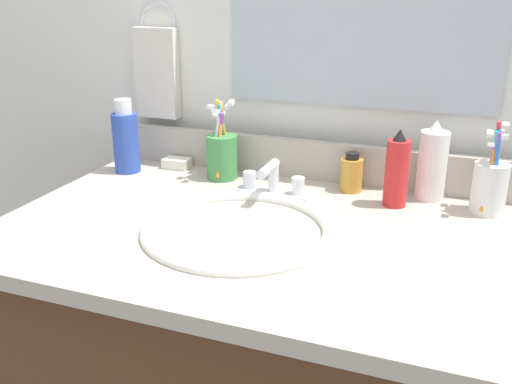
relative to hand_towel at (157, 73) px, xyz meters
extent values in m
cube|color=#B2A899|center=(0.40, -0.33, -0.23)|extent=(1.00, 0.64, 0.03)
cube|color=#B2A899|center=(0.40, -0.02, -0.18)|extent=(1.00, 0.02, 0.09)
cube|color=silver|center=(0.40, 0.04, -0.42)|extent=(2.10, 0.04, 1.30)
torus|color=silver|center=(0.00, 0.02, 0.12)|extent=(0.10, 0.01, 0.10)
cube|color=silver|center=(0.00, 0.00, 0.00)|extent=(0.11, 0.04, 0.22)
torus|color=white|center=(0.36, -0.36, -0.22)|extent=(0.36, 0.36, 0.02)
ellipsoid|color=white|center=(0.36, -0.36, -0.26)|extent=(0.31, 0.31, 0.11)
cylinder|color=#B2B5BA|center=(0.36, -0.36, -0.30)|extent=(0.04, 0.04, 0.01)
cube|color=silver|center=(0.36, -0.16, -0.21)|extent=(0.16, 0.05, 0.01)
cylinder|color=silver|center=(0.36, -0.16, -0.18)|extent=(0.02, 0.02, 0.06)
cylinder|color=silver|center=(0.36, -0.20, -0.15)|extent=(0.02, 0.09, 0.02)
cylinder|color=silver|center=(0.31, -0.16, -0.19)|extent=(0.03, 0.03, 0.04)
cylinder|color=silver|center=(0.42, -0.16, -0.19)|extent=(0.03, 0.03, 0.04)
cylinder|color=red|center=(0.62, -0.13, -0.15)|extent=(0.05, 0.05, 0.14)
cone|color=black|center=(0.62, -0.13, -0.07)|extent=(0.03, 0.03, 0.02)
cylinder|color=white|center=(0.68, -0.06, -0.15)|extent=(0.06, 0.06, 0.15)
cone|color=white|center=(0.68, -0.06, -0.06)|extent=(0.03, 0.03, 0.02)
cylinder|color=gold|center=(0.51, -0.07, -0.18)|extent=(0.05, 0.05, 0.07)
cylinder|color=black|center=(0.51, -0.07, -0.14)|extent=(0.03, 0.03, 0.01)
cylinder|color=#2D4CB2|center=(-0.02, -0.13, -0.15)|extent=(0.06, 0.06, 0.14)
cylinder|color=white|center=(-0.02, -0.13, -0.06)|extent=(0.04, 0.04, 0.03)
cylinder|color=#3F8C47|center=(0.21, -0.09, -0.17)|extent=(0.07, 0.07, 0.10)
cylinder|color=orange|center=(0.21, -0.11, -0.12)|extent=(0.01, 0.05, 0.17)
cube|color=white|center=(0.22, -0.13, -0.05)|extent=(0.01, 0.02, 0.01)
cylinder|color=#D8333F|center=(0.21, -0.08, -0.13)|extent=(0.01, 0.03, 0.15)
cube|color=white|center=(0.21, -0.07, -0.07)|extent=(0.01, 0.02, 0.01)
cylinder|color=#26B2B2|center=(0.21, -0.08, -0.12)|extent=(0.01, 0.05, 0.17)
cube|color=white|center=(0.22, -0.06, -0.06)|extent=(0.01, 0.02, 0.01)
cylinder|color=white|center=(0.20, -0.10, -0.12)|extent=(0.02, 0.02, 0.17)
cube|color=white|center=(0.20, -0.11, -0.05)|extent=(0.01, 0.02, 0.01)
cylinder|color=#B23FBF|center=(0.21, -0.08, -0.13)|extent=(0.04, 0.04, 0.15)
cube|color=white|center=(0.19, -0.07, -0.08)|extent=(0.01, 0.02, 0.01)
cylinder|color=yellow|center=(0.22, -0.08, -0.12)|extent=(0.02, 0.06, 0.18)
cube|color=white|center=(0.22, -0.06, -0.05)|extent=(0.01, 0.02, 0.01)
cylinder|color=white|center=(0.79, -0.10, -0.17)|extent=(0.07, 0.07, 0.10)
cylinder|color=blue|center=(0.80, -0.11, -0.13)|extent=(0.02, 0.02, 0.16)
cube|color=white|center=(0.81, -0.12, -0.06)|extent=(0.01, 0.02, 0.01)
cylinder|color=#26B2B2|center=(0.80, -0.09, -0.13)|extent=(0.02, 0.04, 0.16)
cube|color=white|center=(0.80, -0.07, -0.06)|extent=(0.01, 0.02, 0.01)
cylinder|color=orange|center=(0.79, -0.11, -0.13)|extent=(0.02, 0.05, 0.15)
cube|color=white|center=(0.78, -0.13, -0.07)|extent=(0.01, 0.02, 0.01)
cylinder|color=#B23FBF|center=(0.79, -0.09, -0.13)|extent=(0.02, 0.04, 0.16)
cube|color=white|center=(0.78, -0.07, -0.07)|extent=(0.01, 0.02, 0.01)
cylinder|color=#D8333F|center=(0.80, -0.09, -0.12)|extent=(0.02, 0.03, 0.18)
cube|color=white|center=(0.81, -0.08, -0.05)|extent=(0.01, 0.02, 0.01)
cube|color=white|center=(0.08, -0.06, -0.21)|extent=(0.06, 0.04, 0.02)
camera|label=1|loc=(0.74, -1.26, 0.22)|focal=40.29mm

